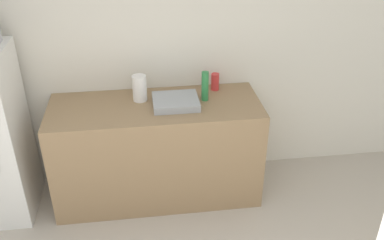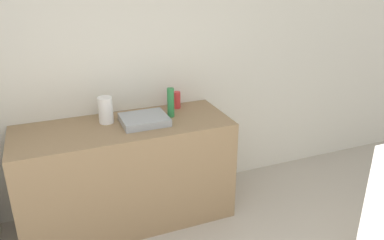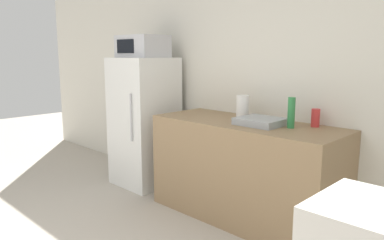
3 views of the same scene
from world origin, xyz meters
TOP-DOWN VIEW (x-y plane):
  - wall_back at (0.00, 2.68)m, footprint 8.00×0.06m
  - counter at (0.17, 2.31)m, footprint 1.76×0.68m
  - sink_basin at (0.34, 2.29)m, footprint 0.37×0.32m
  - bottle_tall at (0.59, 2.35)m, footprint 0.06×0.06m
  - bottle_short at (0.71, 2.54)m, footprint 0.07×0.07m
  - paper_towel_roll at (0.05, 2.42)m, footprint 0.12×0.12m

SIDE VIEW (x-z plane):
  - counter at x=0.17m, z-range 0.00..0.90m
  - sink_basin at x=0.34m, z-range 0.90..0.96m
  - bottle_short at x=0.71m, z-range 0.90..1.05m
  - paper_towel_roll at x=0.05m, z-range 0.90..1.12m
  - bottle_tall at x=0.59m, z-range 0.90..1.15m
  - wall_back at x=0.00m, z-range 0.00..2.60m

